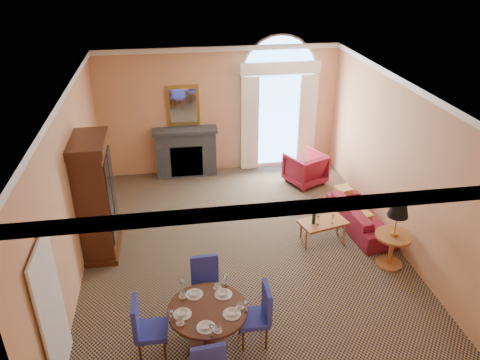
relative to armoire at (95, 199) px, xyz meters
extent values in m
plane|color=#13183E|center=(2.72, -0.50, -1.12)|extent=(7.50, 7.50, 0.00)
cube|color=tan|center=(2.72, 3.25, 0.48)|extent=(6.00, 0.04, 3.20)
cube|color=tan|center=(-0.28, -0.50, 0.48)|extent=(0.04, 7.50, 3.20)
cube|color=tan|center=(5.72, -0.50, 0.48)|extent=(0.04, 7.50, 3.20)
cube|color=silver|center=(2.72, -0.50, 2.08)|extent=(6.00, 7.50, 0.04)
cube|color=white|center=(2.72, -0.50, 2.02)|extent=(6.00, 7.50, 0.12)
cube|color=white|center=(-0.24, -2.90, -0.09)|extent=(0.08, 0.90, 2.06)
cube|color=#3A3F44|center=(1.82, 3.05, -0.52)|extent=(1.50, 0.40, 1.20)
cube|color=#3A3F44|center=(1.82, 3.02, 0.12)|extent=(1.60, 0.46, 0.08)
cube|color=gold|center=(1.82, 3.22, 0.68)|extent=(0.80, 0.04, 1.00)
cube|color=white|center=(1.82, 3.20, 0.68)|extent=(0.64, 0.02, 0.84)
cube|color=white|center=(4.22, 3.23, 0.13)|extent=(1.90, 0.04, 2.50)
cube|color=#8EBBEE|center=(4.22, 3.22, 0.13)|extent=(1.70, 0.02, 2.30)
cylinder|color=white|center=(4.22, 3.23, 1.38)|extent=(1.90, 0.04, 1.90)
cube|color=#F3E6CE|center=(3.47, 3.11, 0.13)|extent=(0.45, 0.06, 2.45)
cube|color=#F3E6CE|center=(4.97, 3.11, 0.13)|extent=(0.45, 0.06, 2.45)
cube|color=#F3E6CE|center=(4.22, 3.11, 1.53)|extent=(2.00, 0.08, 0.30)
cube|color=#3B1B0D|center=(0.00, 0.00, -0.04)|extent=(0.59, 1.08, 2.15)
cube|color=#3B1B0D|center=(0.00, 0.00, 1.12)|extent=(0.67, 1.18, 0.17)
cube|color=#3B1B0D|center=(0.00, 0.00, -1.07)|extent=(0.67, 1.18, 0.11)
cylinder|color=#3B1B0D|center=(1.81, -2.79, -0.42)|extent=(1.15, 1.15, 0.05)
cylinder|color=#3B1B0D|center=(1.81, -2.79, -0.78)|extent=(0.15, 0.15, 0.68)
cylinder|color=#3B1B0D|center=(1.81, -2.79, -1.09)|extent=(0.58, 0.58, 0.06)
cylinder|color=white|center=(2.07, -2.53, -0.39)|extent=(0.26, 0.26, 0.01)
imported|color=white|center=(2.07, -2.53, -0.36)|extent=(0.15, 0.15, 0.04)
imported|color=white|center=(2.00, -2.37, -0.35)|extent=(0.09, 0.09, 0.07)
cylinder|color=white|center=(1.64, -2.46, -0.39)|extent=(0.26, 0.26, 0.01)
imported|color=white|center=(1.64, -2.46, -0.36)|extent=(0.15, 0.15, 0.04)
imported|color=white|center=(1.47, -2.48, -0.35)|extent=(0.09, 0.09, 0.07)
cylinder|color=white|center=(1.45, -2.85, -0.39)|extent=(0.26, 0.26, 0.01)
imported|color=white|center=(1.45, -2.85, -0.36)|extent=(0.15, 0.15, 0.04)
imported|color=white|center=(1.41, -3.02, -0.35)|extent=(0.09, 0.09, 0.07)
cylinder|color=white|center=(1.75, -3.15, -0.39)|extent=(0.26, 0.26, 0.01)
imported|color=white|center=(1.75, -3.15, -0.36)|extent=(0.15, 0.15, 0.04)
imported|color=white|center=(1.90, -3.24, -0.35)|extent=(0.09, 0.09, 0.07)
cylinder|color=white|center=(2.13, -2.96, -0.39)|extent=(0.26, 0.26, 0.01)
imported|color=white|center=(2.13, -2.96, -0.36)|extent=(0.15, 0.15, 0.04)
imported|color=white|center=(2.26, -2.84, -0.35)|extent=(0.09, 0.09, 0.07)
cube|color=#272E99|center=(1.84, -2.10, -0.68)|extent=(0.57, 0.57, 0.08)
cube|color=#272E99|center=(1.84, -1.90, -0.39)|extent=(0.44, 0.08, 0.53)
cylinder|color=#3B1B0D|center=(1.93, -1.87, -0.92)|extent=(0.03, 0.03, 0.40)
cylinder|color=#3B1B0D|center=(1.61, -2.00, -0.92)|extent=(0.03, 0.03, 0.40)
cylinder|color=#3B1B0D|center=(2.06, -2.19, -0.92)|extent=(0.03, 0.03, 0.40)
cylinder|color=#3B1B0D|center=(1.74, -2.32, -0.92)|extent=(0.03, 0.03, 0.40)
cube|color=#272E99|center=(2.47, -2.79, -0.68)|extent=(0.45, 0.45, 0.08)
cube|color=#272E99|center=(2.67, -2.79, -0.39)|extent=(0.07, 0.44, 0.53)
cylinder|color=#3B1B0D|center=(2.64, -2.96, -0.92)|extent=(0.03, 0.03, 0.40)
cylinder|color=#3B1B0D|center=(2.64, -2.62, -0.92)|extent=(0.03, 0.03, 0.40)
cylinder|color=#3B1B0D|center=(2.29, -2.96, -0.92)|extent=(0.03, 0.03, 0.40)
cylinder|color=#3B1B0D|center=(2.30, -2.62, -0.92)|extent=(0.03, 0.03, 0.40)
cube|color=#272E99|center=(1.00, -2.80, -0.68)|extent=(0.46, 0.46, 0.08)
cube|color=#272E99|center=(0.80, -2.80, -0.39)|extent=(0.07, 0.44, 0.53)
cylinder|color=#3B1B0D|center=(0.84, -2.62, -0.92)|extent=(0.03, 0.03, 0.40)
cylinder|color=#3B1B0D|center=(0.82, -2.97, -0.92)|extent=(0.03, 0.03, 0.40)
cylinder|color=#3B1B0D|center=(1.18, -2.64, -0.92)|extent=(0.03, 0.03, 0.40)
cylinder|color=#3B1B0D|center=(1.17, -2.98, -0.92)|extent=(0.03, 0.03, 0.40)
imported|color=maroon|center=(5.27, -0.07, -0.85)|extent=(0.93, 1.96, 0.55)
imported|color=maroon|center=(4.69, 2.12, -0.73)|extent=(1.12, 1.14, 0.79)
cube|color=#AE6734|center=(4.32, -0.41, -0.69)|extent=(1.01, 0.71, 0.05)
cylinder|color=#AE6734|center=(3.93, -0.59, -0.92)|extent=(0.04, 0.04, 0.41)
cylinder|color=#AE6734|center=(4.70, -0.59, -0.92)|extent=(0.04, 0.04, 0.41)
cylinder|color=#AE6734|center=(3.93, -0.22, -0.92)|extent=(0.04, 0.04, 0.41)
cylinder|color=#AE6734|center=(4.70, -0.22, -0.92)|extent=(0.04, 0.04, 0.41)
cylinder|color=#AE6734|center=(5.32, -1.35, -0.48)|extent=(0.66, 0.66, 0.04)
cylinder|color=#AE6734|center=(5.32, -1.35, -0.81)|extent=(0.09, 0.09, 0.62)
cylinder|color=#AE6734|center=(5.32, -1.35, -1.10)|extent=(0.49, 0.49, 0.04)
camera|label=1|loc=(1.46, -7.88, 4.26)|focal=35.00mm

